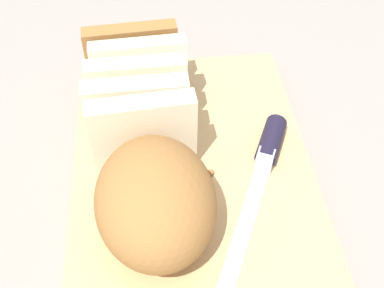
{
  "coord_description": "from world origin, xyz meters",
  "views": [
    {
      "loc": [
        -0.35,
        0.02,
        0.43
      ],
      "look_at": [
        0.0,
        0.0,
        0.05
      ],
      "focal_mm": 44.69,
      "sensor_mm": 36.0,
      "label": 1
    }
  ],
  "objects": [
    {
      "name": "ground_plane",
      "position": [
        0.0,
        0.0,
        0.0
      ],
      "size": [
        3.0,
        3.0,
        0.0
      ],
      "primitive_type": "plane",
      "color": "gray"
    },
    {
      "name": "cutting_board",
      "position": [
        0.0,
        0.0,
        0.01
      ],
      "size": [
        0.39,
        0.28,
        0.02
      ],
      "primitive_type": "cube",
      "rotation": [
        0.0,
        0.0,
        0.03
      ],
      "color": "tan",
      "rests_on": "ground_plane"
    },
    {
      "name": "bread_loaf",
      "position": [
        -0.02,
        0.05,
        0.07
      ],
      "size": [
        0.31,
        0.14,
        0.1
      ],
      "rotation": [
        0.0,
        0.0,
        0.1
      ],
      "color": "#996633",
      "rests_on": "cutting_board"
    },
    {
      "name": "bread_knife",
      "position": [
        -0.01,
        -0.08,
        0.03
      ],
      "size": [
        0.24,
        0.12,
        0.02
      ],
      "rotation": [
        0.0,
        0.0,
        2.75
      ],
      "color": "silver",
      "rests_on": "cutting_board"
    },
    {
      "name": "crumb_near_knife",
      "position": [
        -0.04,
        -0.02,
        0.02
      ],
      "size": [
        0.0,
        0.0,
        0.0
      ],
      "primitive_type": "sphere",
      "color": "#996633",
      "rests_on": "cutting_board"
    },
    {
      "name": "crumb_near_loaf",
      "position": [
        0.01,
        0.02,
        0.02
      ],
      "size": [
        0.0,
        0.0,
        0.0
      ],
      "primitive_type": "sphere",
      "color": "#996633",
      "rests_on": "cutting_board"
    },
    {
      "name": "crumb_stray_left",
      "position": [
        -0.02,
        -0.02,
        0.02
      ],
      "size": [
        0.01,
        0.01,
        0.01
      ],
      "primitive_type": "sphere",
      "color": "#996633",
      "rests_on": "cutting_board"
    },
    {
      "name": "crumb_stray_right",
      "position": [
        -0.02,
        0.07,
        0.02
      ],
      "size": [
        0.0,
        0.0,
        0.0
      ],
      "primitive_type": "sphere",
      "color": "#996633",
      "rests_on": "cutting_board"
    }
  ]
}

